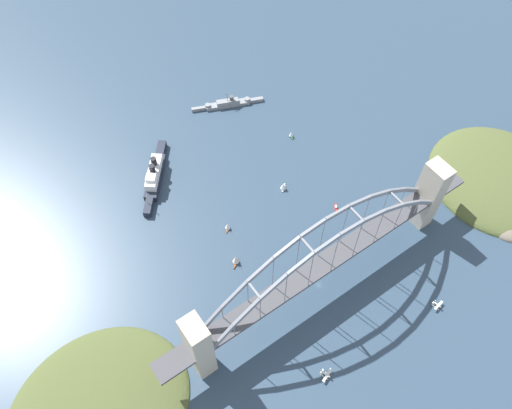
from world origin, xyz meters
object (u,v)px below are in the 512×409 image
Objects in this scene: small_boat_1 at (228,226)px; small_boat_3 at (283,186)px; seaplane_second_in_formation at (437,305)px; small_boat_4 at (291,134)px; harbor_arch_bridge at (324,262)px; small_boat_2 at (236,260)px; ocean_liner at (155,175)px; naval_cruiser at (228,103)px; seaplane_taxiing_near_bridge at (326,375)px; small_boat_0 at (336,208)px.

small_boat_1 is 0.87× the size of small_boat_3.
small_boat_3 reaches higher than seaplane_second_in_formation.
small_boat_3 is 1.21× the size of small_boat_4.
small_boat_2 is at bearing 128.29° from harbor_arch_bridge.
naval_cruiser is (97.21, 36.78, -3.27)m from ocean_liner.
small_boat_4 is (40.39, 42.15, -0.61)m from small_boat_3.
small_boat_1 is 1.05× the size of small_boat_4.
harbor_arch_bridge is 35.80× the size of small_boat_1.
naval_cruiser is 8.74× the size of small_boat_1.
small_boat_3 is (-15.83, -106.70, 1.08)m from naval_cruiser.
naval_cruiser is at bearing 56.44° from small_boat_1.
small_boat_4 is at bearing -12.85° from ocean_liner.
harbor_arch_bridge is at bearing -103.62° from naval_cruiser.
seaplane_taxiing_near_bridge is 1.23× the size of small_boat_3.
small_boat_4 is at bearing 34.63° from small_boat_2.
seaplane_taxiing_near_bridge is at bearing -125.29° from harbor_arch_bridge.
harbor_arch_bridge is at bearing -109.84° from small_boat_3.
naval_cruiser is at bearing 92.64° from seaplane_second_in_formation.
seaplane_taxiing_near_bridge is (-38.11, -53.86, -32.98)m from harbor_arch_bridge.
ocean_liner reaches higher than small_boat_1.
seaplane_taxiing_near_bridge is 134.96m from small_boat_0.
seaplane_second_in_formation is 1.33× the size of small_boat_4.
harbor_arch_bridge reaches higher than small_boat_1.
small_boat_0 is 0.91× the size of small_boat_3.
harbor_arch_bridge reaches higher than small_boat_2.
naval_cruiser reaches higher than seaplane_second_in_formation.
ocean_liner is at bearing -159.27° from naval_cruiser.
small_boat_4 reaches higher than seaplane_second_in_formation.
small_boat_0 is at bearing 39.81° from harbor_arch_bridge.
harbor_arch_bridge reaches higher than naval_cruiser.
seaplane_second_in_formation is at bearing -58.49° from small_boat_1.
small_boat_4 is (109.06, 180.68, 1.39)m from seaplane_taxiing_near_bridge.
small_boat_0 is at bearing -46.34° from ocean_liner.
small_boat_1 reaches higher than seaplane_taxiing_near_bridge.
ocean_liner is at bearing 139.33° from small_boat_3.
naval_cruiser reaches higher than small_boat_2.
small_boat_3 reaches higher than small_boat_4.
ocean_liner reaches higher than small_boat_2.
seaplane_taxiing_near_bridge is at bearing -121.12° from small_boat_4.
small_boat_2 is (-39.76, 50.36, -30.31)m from harbor_arch_bridge.
seaplane_second_in_formation is 106.59m from small_boat_0.
small_boat_2 is 134.55m from small_boat_4.
small_boat_3 is at bearing 26.01° from small_boat_2.
seaplane_second_in_formation is at bearing -63.27° from ocean_liner.
naval_cruiser reaches higher than small_boat_0.
ocean_liner is 107.31m from small_boat_3.
small_boat_1 is at bearing 157.41° from small_boat_0.
naval_cruiser is (46.38, 191.38, -32.07)m from harbor_arch_bridge.
seaplane_taxiing_near_bridge is at bearing 175.40° from seaplane_second_in_formation.
small_boat_3 is (68.66, 138.53, 1.99)m from seaplane_taxiing_near_bridge.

